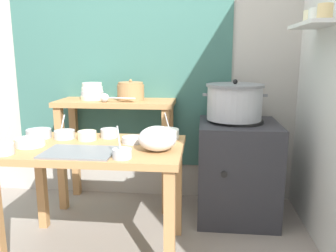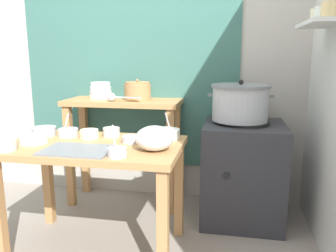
% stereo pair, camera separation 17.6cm
% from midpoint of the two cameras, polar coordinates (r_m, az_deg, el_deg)
% --- Properties ---
extents(wall_back, '(4.40, 0.12, 2.60)m').
position_cam_midpoint_polar(wall_back, '(3.02, -0.23, 12.56)').
color(wall_back, '#B2ADA3').
rests_on(wall_back, ground).
extents(prep_table, '(1.10, 0.66, 0.72)m').
position_cam_midpoint_polar(prep_table, '(2.19, -10.00, -5.77)').
color(prep_table, '#B27F4C').
rests_on(prep_table, ground).
extents(back_shelf_table, '(0.96, 0.40, 0.90)m').
position_cam_midpoint_polar(back_shelf_table, '(2.88, -5.71, 0.02)').
color(back_shelf_table, '#B27F4C').
rests_on(back_shelf_table, ground).
extents(stove_block, '(0.60, 0.61, 0.78)m').
position_cam_midpoint_polar(stove_block, '(2.72, 14.21, -7.43)').
color(stove_block, '#2D2D33').
rests_on(stove_block, ground).
extents(steamer_pot, '(0.48, 0.44, 0.31)m').
position_cam_midpoint_polar(steamer_pot, '(2.62, 13.90, 3.83)').
color(steamer_pot, '#B7BABF').
rests_on(steamer_pot, stove_block).
extents(clay_pot, '(0.22, 0.22, 0.17)m').
position_cam_midpoint_polar(clay_pot, '(2.80, -3.31, 5.83)').
color(clay_pot, '#A37A4C').
rests_on(clay_pot, back_shelf_table).
extents(bowl_stack_enamel, '(0.20, 0.20, 0.14)m').
position_cam_midpoint_polar(bowl_stack_enamel, '(2.92, -9.52, 5.77)').
color(bowl_stack_enamel, beige).
rests_on(bowl_stack_enamel, back_shelf_table).
extents(ladle, '(0.29, 0.07, 0.07)m').
position_cam_midpoint_polar(ladle, '(2.74, -7.43, 4.81)').
color(ladle, '#B7BABF').
rests_on(ladle, back_shelf_table).
extents(serving_tray, '(0.40, 0.28, 0.01)m').
position_cam_midpoint_polar(serving_tray, '(2.02, -12.50, -3.98)').
color(serving_tray, slate).
rests_on(serving_tray, prep_table).
extents(plastic_bag, '(0.22, 0.22, 0.14)m').
position_cam_midpoint_polar(plastic_bag, '(1.97, 0.27, -2.08)').
color(plastic_bag, white).
rests_on(plastic_bag, prep_table).
extents(prep_bowl_0, '(0.11, 0.11, 0.06)m').
position_cam_midpoint_polar(prep_bowl_0, '(2.33, -7.34, -0.97)').
color(prep_bowl_0, '#B7BABF').
rests_on(prep_bowl_0, prep_table).
extents(prep_bowl_1, '(0.17, 0.17, 0.05)m').
position_cam_midpoint_polar(prep_bowl_1, '(2.27, -19.54, -2.06)').
color(prep_bowl_1, silver).
rests_on(prep_bowl_1, prep_table).
extents(prep_bowl_2, '(0.12, 0.12, 0.06)m').
position_cam_midpoint_polar(prep_bowl_2, '(2.30, -10.92, -1.29)').
color(prep_bowl_2, beige).
rests_on(prep_bowl_2, prep_table).
extents(prep_bowl_3, '(0.16, 0.16, 0.06)m').
position_cam_midpoint_polar(prep_bowl_3, '(2.46, -18.13, -0.80)').
color(prep_bowl_3, '#B7BABF').
rests_on(prep_bowl_3, prep_table).
extents(prep_bowl_4, '(0.13, 0.13, 0.15)m').
position_cam_midpoint_polar(prep_bowl_4, '(2.38, -14.36, -1.01)').
color(prep_bowl_4, '#B7BABF').
rests_on(prep_bowl_4, prep_table).
extents(prep_bowl_5, '(0.13, 0.13, 0.04)m').
position_cam_midpoint_polar(prep_bowl_5, '(2.16, -3.72, -2.17)').
color(prep_bowl_5, '#B7BABF').
rests_on(prep_bowl_5, prep_table).
extents(prep_bowl_6, '(0.18, 0.18, 0.18)m').
position_cam_midpoint_polar(prep_bowl_6, '(2.25, 2.02, -1.27)').
color(prep_bowl_6, silver).
rests_on(prep_bowl_6, prep_table).
extents(prep_bowl_7, '(0.12, 0.12, 0.16)m').
position_cam_midpoint_polar(prep_bowl_7, '(2.15, -23.47, -2.94)').
color(prep_bowl_7, '#B7BABF').
rests_on(prep_bowl_7, prep_table).
extents(prep_bowl_8, '(0.11, 0.11, 0.18)m').
position_cam_midpoint_polar(prep_bowl_8, '(1.86, -5.84, -4.34)').
color(prep_bowl_8, '#B7BABF').
rests_on(prep_bowl_8, prep_table).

